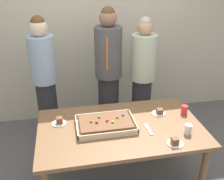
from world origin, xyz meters
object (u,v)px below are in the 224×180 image
Objects in this scene: party_table at (121,133)px; cake_server_utensil at (149,129)px; drink_cup_middle at (188,129)px; person_serving_front at (45,81)px; person_green_shirt_behind at (108,74)px; plated_slice_far_left at (175,142)px; sheet_cake at (106,124)px; plated_slice_near_right at (59,122)px; person_striped_tie_right at (142,78)px; plated_slice_near_left at (159,112)px; drink_cup_nearest at (184,110)px.

cake_server_utensil reaches higher than party_table.
person_serving_front is (-1.39, 1.18, 0.12)m from drink_cup_middle.
person_green_shirt_behind reaches higher than drink_cup_middle.
plated_slice_far_left is 0.24m from drink_cup_middle.
sheet_cake is at bearing 160.81° from drink_cup_middle.
person_striped_tie_right is (1.10, 0.70, 0.11)m from plated_slice_near_right.
drink_cup_middle is at bearing -19.19° from sheet_cake.
plated_slice_near_left is 0.43m from drink_cup_middle.
plated_slice_near_right is (-0.61, 0.17, 0.11)m from party_table.
plated_slice_near_right is 1.31m from person_striped_tie_right.
person_green_shirt_behind is (0.81, -0.00, 0.03)m from person_serving_front.
sheet_cake is 3.94× the size of plated_slice_near_left.
person_serving_front reaches higher than party_table.
person_green_shirt_behind is (-0.57, 1.18, 0.15)m from drink_cup_middle.
plated_slice_near_right is 1.36m from drink_cup_nearest.
drink_cup_middle reaches higher than plated_slice_far_left.
plated_slice_near_right is at bearing 179.34° from plated_slice_near_left.
sheet_cake is 0.64m from plated_slice_near_left.
cake_server_utensil is at bearing -155.63° from drink_cup_nearest.
person_green_shirt_behind is at bearing -61.56° from person_striped_tie_right.
cake_server_utensil is at bearing -17.63° from plated_slice_near_right.
sheet_cake reaches higher than cake_server_utensil.
drink_cup_nearest and drink_cup_middle have the same top height.
person_striped_tie_right reaches higher than plated_slice_near_left.
party_table is at bearing -9.84° from sheet_cake.
person_green_shirt_behind is (-0.38, 1.32, 0.18)m from plated_slice_far_left.
plated_slice_near_left is 0.09× the size of person_serving_front.
party_table is 0.93× the size of person_green_shirt_behind.
plated_slice_near_left is 0.28m from drink_cup_nearest.
person_green_shirt_behind is at bearing 87.26° from party_table.
sheet_cake reaches higher than plated_slice_near_right.
plated_slice_near_left is at bearing 40.83° from person_green_shirt_behind.
plated_slice_near_left is 1.00× the size of plated_slice_far_left.
plated_slice_near_right is 1.17m from plated_slice_far_left.
cake_server_utensil is (0.26, -0.10, 0.09)m from party_table.
plated_slice_far_left is at bearing -122.96° from drink_cup_nearest.
person_serving_front is at bearing 151.40° from drink_cup_nearest.
sheet_cake is 0.36× the size of person_striped_tie_right.
party_table is 0.98× the size of person_serving_front.
cake_server_utensil is at bearing -21.46° from party_table.
drink_cup_nearest reaches higher than party_table.
cake_server_utensil is at bearing 120.51° from plated_slice_far_left.
person_serving_front reaches higher than cake_server_utensil.
person_striped_tie_right is (-0.13, 1.11, 0.08)m from drink_cup_middle.
person_striped_tie_right is (0.23, 0.97, 0.13)m from cake_server_utensil.
person_striped_tie_right is (-0.25, 0.76, 0.08)m from drink_cup_nearest.
drink_cup_middle is 0.06× the size of person_striped_tie_right.
person_green_shirt_behind is at bearing 106.10° from plated_slice_far_left.
drink_cup_middle is at bearing -109.74° from drink_cup_nearest.
person_green_shirt_behind reaches higher than sheet_cake.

